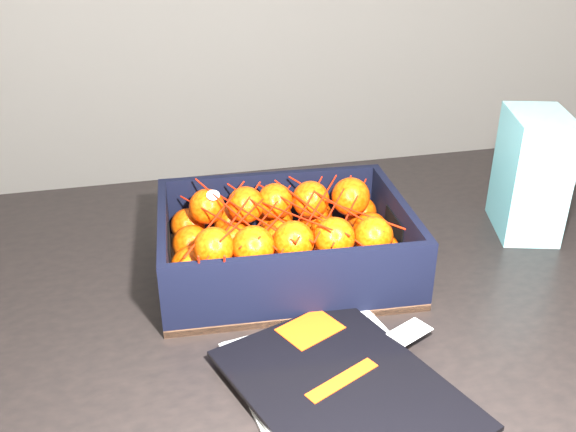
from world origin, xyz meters
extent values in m
cube|color=black|center=(-0.10, 0.06, 0.73)|extent=(1.25, 0.87, 0.04)
cylinder|color=black|center=(-0.65, 0.41, 0.35)|extent=(0.06, 0.06, 0.71)
cylinder|color=black|center=(0.45, 0.41, 0.35)|extent=(0.06, 0.06, 0.71)
cube|color=silver|center=(-0.11, -0.22, 0.75)|extent=(0.26, 0.31, 0.01)
cube|color=silver|center=(-0.11, -0.22, 0.76)|extent=(0.28, 0.32, 0.01)
cube|color=black|center=(-0.11, -0.22, 0.77)|extent=(0.30, 0.34, 0.01)
cube|color=#FF3F0D|center=(-0.13, -0.11, 0.77)|extent=(0.09, 0.08, 0.00)
cube|color=white|center=(0.00, -0.13, 0.77)|extent=(0.06, 0.05, 0.00)
cube|color=#FF3F0D|center=(-0.11, -0.21, 0.77)|extent=(0.10, 0.06, 0.00)
cube|color=brown|center=(-0.13, 0.06, 0.76)|extent=(0.36, 0.27, 0.01)
cube|color=black|center=(-0.13, 0.19, 0.80)|extent=(0.36, 0.01, 0.11)
cube|color=black|center=(-0.13, -0.07, 0.80)|extent=(0.36, 0.01, 0.11)
cube|color=black|center=(-0.31, 0.06, 0.80)|extent=(0.01, 0.25, 0.11)
cube|color=black|center=(0.04, 0.06, 0.80)|extent=(0.01, 0.25, 0.11)
sphere|color=#E04004|center=(-0.27, -0.03, 0.79)|extent=(0.06, 0.06, 0.06)
sphere|color=#E04004|center=(-0.27, 0.03, 0.79)|extent=(0.06, 0.06, 0.06)
sphere|color=#E04004|center=(-0.27, 0.10, 0.79)|extent=(0.06, 0.06, 0.06)
sphere|color=#E04004|center=(-0.27, 0.16, 0.79)|extent=(0.05, 0.05, 0.05)
sphere|color=#E04004|center=(-0.20, -0.03, 0.79)|extent=(0.06, 0.06, 0.06)
sphere|color=#E04004|center=(-0.20, 0.03, 0.79)|extent=(0.06, 0.06, 0.06)
sphere|color=#E04004|center=(-0.20, 0.10, 0.79)|extent=(0.06, 0.06, 0.06)
sphere|color=#E04004|center=(-0.20, 0.16, 0.79)|extent=(0.06, 0.06, 0.06)
sphere|color=#E04004|center=(-0.13, -0.03, 0.79)|extent=(0.06, 0.06, 0.06)
sphere|color=#E04004|center=(-0.13, 0.03, 0.79)|extent=(0.06, 0.06, 0.06)
sphere|color=#E04004|center=(-0.13, 0.09, 0.79)|extent=(0.06, 0.06, 0.06)
sphere|color=#E04004|center=(-0.13, 0.16, 0.79)|extent=(0.06, 0.06, 0.06)
sphere|color=#E04004|center=(-0.06, -0.03, 0.79)|extent=(0.06, 0.06, 0.06)
sphere|color=#E04004|center=(-0.06, 0.03, 0.79)|extent=(0.06, 0.06, 0.06)
sphere|color=#E04004|center=(-0.06, 0.10, 0.79)|extent=(0.05, 0.05, 0.05)
sphere|color=#E04004|center=(-0.06, 0.16, 0.79)|extent=(0.06, 0.06, 0.06)
sphere|color=#E04004|center=(0.01, -0.03, 0.79)|extent=(0.06, 0.06, 0.06)
sphere|color=#E04004|center=(0.01, 0.03, 0.79)|extent=(0.06, 0.06, 0.06)
sphere|color=#E04004|center=(0.01, 0.10, 0.79)|extent=(0.06, 0.06, 0.06)
sphere|color=#E04004|center=(0.01, 0.16, 0.79)|extent=(0.05, 0.05, 0.05)
sphere|color=#E04004|center=(-0.24, 0.00, 0.84)|extent=(0.06, 0.06, 0.06)
sphere|color=#E04004|center=(-0.24, 0.13, 0.84)|extent=(0.05, 0.05, 0.05)
sphere|color=#E04004|center=(-0.19, 0.00, 0.84)|extent=(0.06, 0.06, 0.06)
sphere|color=#E04004|center=(-0.18, 0.13, 0.84)|extent=(0.06, 0.06, 0.06)
sphere|color=#E04004|center=(-0.13, 0.00, 0.84)|extent=(0.06, 0.06, 0.06)
sphere|color=#E04004|center=(-0.14, 0.13, 0.84)|extent=(0.06, 0.06, 0.06)
sphere|color=#E04004|center=(-0.07, 0.00, 0.84)|extent=(0.06, 0.06, 0.06)
sphere|color=#E04004|center=(-0.08, 0.13, 0.84)|extent=(0.06, 0.06, 0.06)
sphere|color=#E04004|center=(-0.01, 0.00, 0.84)|extent=(0.06, 0.06, 0.06)
sphere|color=#E04004|center=(-0.01, 0.13, 0.84)|extent=(0.06, 0.06, 0.06)
cylinder|color=red|center=(-0.23, 0.07, 0.85)|extent=(0.10, 0.19, 0.02)
cylinder|color=red|center=(-0.21, 0.07, 0.86)|extent=(0.10, 0.19, 0.03)
cylinder|color=red|center=(-0.18, 0.06, 0.85)|extent=(0.10, 0.19, 0.00)
cylinder|color=red|center=(-0.16, 0.07, 0.85)|extent=(0.10, 0.19, 0.01)
cylinder|color=red|center=(-0.13, 0.06, 0.85)|extent=(0.10, 0.19, 0.03)
cylinder|color=red|center=(-0.11, 0.07, 0.85)|extent=(0.10, 0.19, 0.00)
cylinder|color=red|center=(-0.08, 0.06, 0.85)|extent=(0.10, 0.19, 0.03)
cylinder|color=red|center=(-0.06, 0.07, 0.86)|extent=(0.10, 0.19, 0.01)
cylinder|color=red|center=(-0.03, 0.06, 0.85)|extent=(0.10, 0.19, 0.03)
cylinder|color=red|center=(-0.23, 0.06, 0.85)|extent=(0.10, 0.19, 0.02)
cylinder|color=red|center=(-0.21, 0.06, 0.85)|extent=(0.10, 0.19, 0.03)
cylinder|color=red|center=(-0.18, 0.07, 0.85)|extent=(0.10, 0.19, 0.02)
cylinder|color=red|center=(-0.16, 0.07, 0.85)|extent=(0.10, 0.19, 0.01)
cylinder|color=red|center=(-0.13, 0.07, 0.85)|extent=(0.10, 0.19, 0.03)
cylinder|color=red|center=(-0.11, 0.06, 0.85)|extent=(0.10, 0.19, 0.03)
cylinder|color=red|center=(-0.08, 0.06, 0.86)|extent=(0.10, 0.19, 0.01)
cylinder|color=red|center=(-0.06, 0.06, 0.86)|extent=(0.10, 0.19, 0.01)
cylinder|color=red|center=(-0.03, 0.06, 0.85)|extent=(0.10, 0.19, 0.01)
cylinder|color=red|center=(-0.26, -0.06, 0.83)|extent=(0.00, 0.03, 0.09)
cylinder|color=red|center=(-0.23, -0.06, 0.83)|extent=(0.01, 0.04, 0.08)
cube|color=white|center=(0.29, 0.13, 0.85)|extent=(0.12, 0.15, 0.20)
camera|label=1|loc=(-0.27, -0.76, 1.28)|focal=40.10mm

